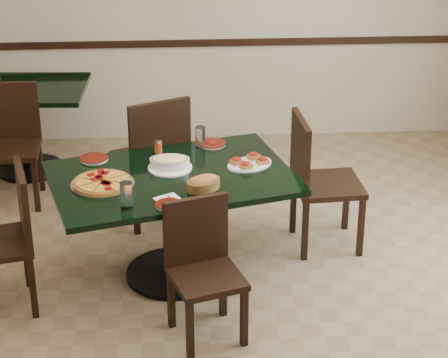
{
  "coord_description": "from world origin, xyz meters",
  "views": [
    {
      "loc": [
        -0.16,
        -4.79,
        3.16
      ],
      "look_at": [
        0.11,
        0.0,
        0.86
      ],
      "focal_mm": 70.0,
      "sensor_mm": 36.0,
      "label": 1
    }
  ],
  "objects": [
    {
      "name": "room_shell",
      "position": [
        1.02,
        1.73,
        1.17
      ],
      "size": [
        5.5,
        5.5,
        5.5
      ],
      "color": "white",
      "rests_on": "floor"
    },
    {
      "name": "water_glass_a",
      "position": [
        -0.01,
        0.76,
        0.82
      ],
      "size": [
        0.07,
        0.07,
        0.15
      ],
      "primitive_type": "cylinder",
      "color": "silver",
      "rests_on": "main_table"
    },
    {
      "name": "lasagna_casserole",
      "position": [
        -0.23,
        0.42,
        0.8
      ],
      "size": [
        0.29,
        0.29,
        0.09
      ],
      "rotation": [
        0.0,
        0.0,
        -0.06
      ],
      "color": "silver",
      "rests_on": "main_table"
    },
    {
      "name": "chair_far",
      "position": [
        -0.35,
        1.09,
        0.57
      ],
      "size": [
        0.62,
        0.62,
        1.01
      ],
      "rotation": [
        0.0,
        0.0,
        3.56
      ],
      "color": "black",
      "rests_on": "floor"
    },
    {
      "name": "side_plate_near",
      "position": [
        -0.23,
        -0.11,
        0.76
      ],
      "size": [
        0.16,
        0.16,
        0.02
      ],
      "rotation": [
        0.0,
        0.0,
        0.24
      ],
      "color": "silver",
      "rests_on": "main_table"
    },
    {
      "name": "chair_left",
      "position": [
        -1.24,
        0.02,
        0.53
      ],
      "size": [
        0.53,
        0.53,
        0.94
      ],
      "rotation": [
        0.0,
        0.0,
        -1.32
      ],
      "color": "black",
      "rests_on": "floor"
    },
    {
      "name": "chair_near",
      "position": [
        -0.04,
        -0.33,
        0.48
      ],
      "size": [
        0.51,
        0.51,
        0.86
      ],
      "rotation": [
        0.0,
        0.0,
        0.32
      ],
      "color": "black",
      "rests_on": "floor"
    },
    {
      "name": "water_glass_b",
      "position": [
        -0.48,
        -0.13,
        0.83
      ],
      "size": [
        0.08,
        0.08,
        0.17
      ],
      "primitive_type": "cylinder",
      "color": "silver",
      "rests_on": "main_table"
    },
    {
      "name": "bread_basket",
      "position": [
        -0.02,
        0.1,
        0.79
      ],
      "size": [
        0.27,
        0.25,
        0.1
      ],
      "rotation": [
        0.0,
        0.0,
        0.52
      ],
      "color": "brown",
      "rests_on": "main_table"
    },
    {
      "name": "pepper_shaker",
      "position": [
        -0.3,
        0.68,
        0.8
      ],
      "size": [
        0.05,
        0.05,
        0.09
      ],
      "color": "#BC3914",
      "rests_on": "main_table"
    },
    {
      "name": "chair_right",
      "position": [
        0.79,
        0.67,
        0.55
      ],
      "size": [
        0.49,
        0.49,
        0.98
      ],
      "rotation": [
        0.0,
        0.0,
        1.65
      ],
      "color": "black",
      "rests_on": "floor"
    },
    {
      "name": "side_plate_far_r",
      "position": [
        0.07,
        0.79,
        0.76
      ],
      "size": [
        0.19,
        0.19,
        0.03
      ],
      "rotation": [
        0.0,
        0.0,
        0.21
      ],
      "color": "silver",
      "rests_on": "main_table"
    },
    {
      "name": "back_chair_near",
      "position": [
        -1.47,
        1.57,
        0.52
      ],
      "size": [
        0.45,
        0.45,
        0.93
      ],
      "rotation": [
        0.0,
        0.0,
        0.03
      ],
      "color": "black",
      "rests_on": "floor"
    },
    {
      "name": "napkin_setting",
      "position": [
        -0.23,
        -0.04,
        0.75
      ],
      "size": [
        0.2,
        0.2,
        0.01
      ],
      "rotation": [
        0.0,
        0.0,
        0.5
      ],
      "color": "white",
      "rests_on": "main_table"
    },
    {
      "name": "pepperoni_pizza",
      "position": [
        -0.65,
        0.19,
        0.77
      ],
      "size": [
        0.4,
        0.4,
        0.04
      ],
      "rotation": [
        0.0,
        0.0,
        0.51
      ],
      "color": "#B7B7BE",
      "rests_on": "main_table"
    },
    {
      "name": "side_plate_far_l",
      "position": [
        -0.73,
        0.59,
        0.76
      ],
      "size": [
        0.19,
        0.19,
        0.02
      ],
      "rotation": [
        0.0,
        0.0,
        0.39
      ],
      "color": "silver",
      "rests_on": "main_table"
    },
    {
      "name": "floor",
      "position": [
        0.0,
        0.0,
        0.0
      ],
      "size": [
        5.5,
        5.5,
        0.0
      ],
      "primitive_type": "plane",
      "color": "olive",
      "rests_on": "ground"
    },
    {
      "name": "main_table",
      "position": [
        -0.22,
        0.31,
        0.57
      ],
      "size": [
        1.74,
        1.36,
        0.75
      ],
      "rotation": [
        0.0,
        0.0,
        0.27
      ],
      "color": "black",
      "rests_on": "floor"
    },
    {
      "name": "back_table",
      "position": [
        -1.44,
        2.08,
        0.52
      ],
      "size": [
        1.07,
        0.8,
        0.75
      ],
      "rotation": [
        0.0,
        0.0,
        -0.05
      ],
      "color": "black",
      "rests_on": "floor"
    },
    {
      "name": "bruschetta_platter",
      "position": [
        0.3,
        0.44,
        0.77
      ],
      "size": [
        0.39,
        0.35,
        0.05
      ],
      "rotation": [
        0.0,
        0.0,
        0.51
      ],
      "color": "silver",
      "rests_on": "main_table"
    }
  ]
}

